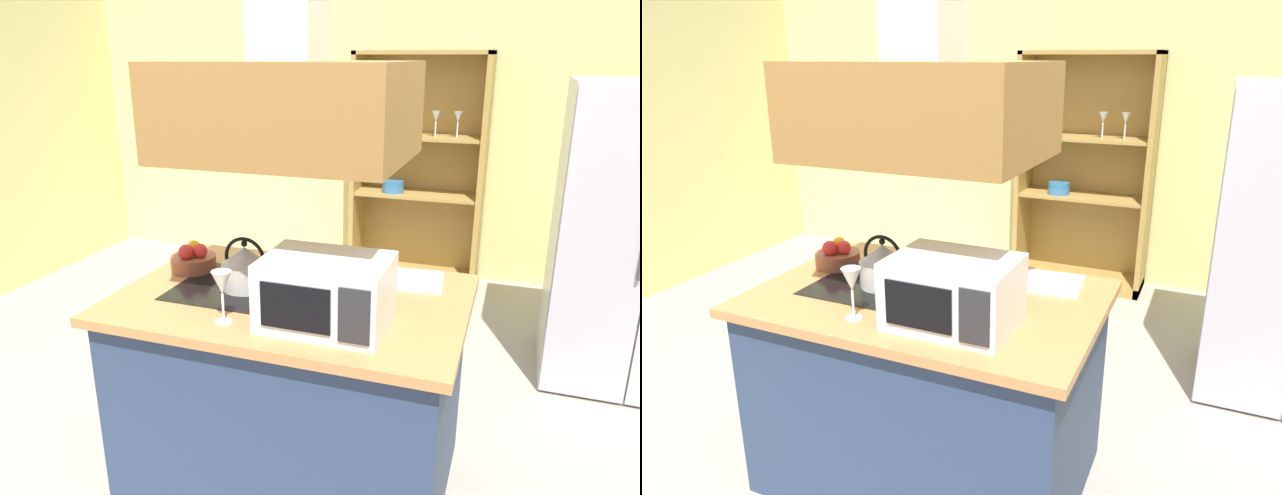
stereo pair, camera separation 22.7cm
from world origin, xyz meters
TOP-DOWN VIEW (x-y plane):
  - ground_plane at (0.00, 0.00)m, footprint 7.80×7.80m
  - wall_back at (0.00, 3.00)m, footprint 6.00×0.12m
  - kitchen_island at (0.09, 0.09)m, footprint 1.45×0.99m
  - range_hood at (0.09, 0.09)m, footprint 0.90×0.70m
  - dish_cabinet at (0.14, 2.78)m, footprint 1.07×0.40m
  - kettle at (-0.12, 0.09)m, footprint 0.21×0.21m
  - cutting_board at (0.50, 0.39)m, footprint 0.36×0.27m
  - microwave at (0.32, -0.14)m, footprint 0.46×0.35m
  - wine_glass_on_counter at (-0.05, -0.25)m, footprint 0.08×0.08m
  - fruit_bowl at (-0.45, 0.21)m, footprint 0.21×0.21m

SIDE VIEW (x-z plane):
  - ground_plane at x=0.00m, z-range 0.00..0.00m
  - kitchen_island at x=0.09m, z-range 0.00..0.90m
  - dish_cabinet at x=0.14m, z-range -0.11..1.79m
  - cutting_board at x=0.50m, z-range 0.90..0.92m
  - fruit_bowl at x=-0.45m, z-range 0.88..1.02m
  - kettle at x=-0.12m, z-range 0.88..1.11m
  - microwave at x=0.32m, z-range 0.90..1.16m
  - wine_glass_on_counter at x=-0.05m, z-range 0.95..1.16m
  - wall_back at x=0.00m, z-range 0.00..2.70m
  - range_hood at x=0.09m, z-range 1.16..2.38m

